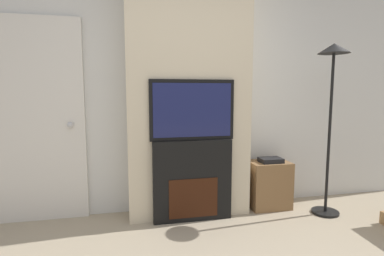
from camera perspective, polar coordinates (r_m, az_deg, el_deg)
name	(u,v)px	position (r m, az deg, el deg)	size (l,w,h in m)	color
wall_back	(185,88)	(3.32, -1.36, 7.63)	(6.00, 0.06, 2.70)	silver
chimney_breast	(189,88)	(3.13, -0.66, 7.68)	(1.27, 0.34, 2.70)	beige
fireplace	(192,180)	(3.09, 0.00, -9.94)	(0.80, 0.15, 0.83)	black
television	(192,110)	(2.96, 0.01, 3.45)	(0.85, 0.07, 0.60)	black
floor_lamp	(332,84)	(3.43, 25.14, 7.66)	(0.32, 0.32, 1.80)	black
media_stand	(269,184)	(3.56, 14.40, -10.25)	(0.45, 0.32, 0.58)	brown
entry_door	(36,121)	(3.34, -27.57, 1.15)	(0.93, 0.09, 2.04)	silver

